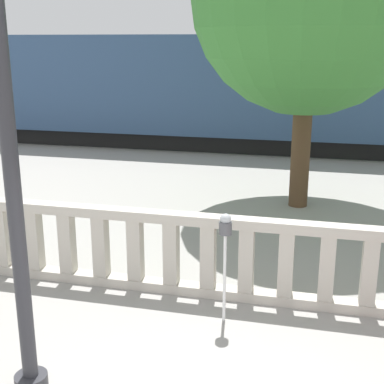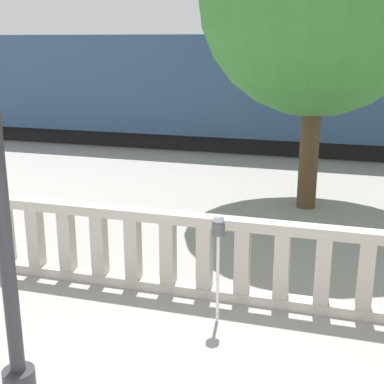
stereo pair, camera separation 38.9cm
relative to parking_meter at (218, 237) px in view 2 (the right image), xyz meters
The scene contains 3 objects.
balustrade 0.89m from the parking_meter, 74.05° to the left, with size 14.59×0.24×1.20m.
parking_meter is the anchor object (origin of this frame).
train_near 11.82m from the parking_meter, 85.04° to the left, with size 28.26×3.05×4.29m.
Camera 2 is at (1.27, -3.34, 3.52)m, focal length 50.00 mm.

